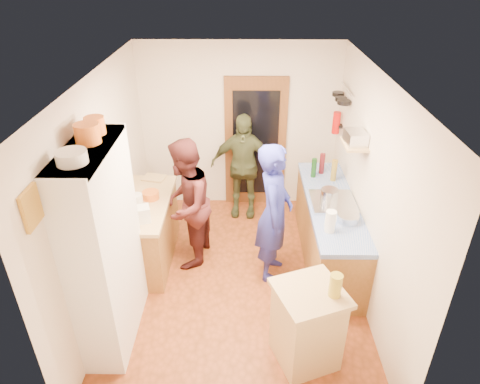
{
  "coord_description": "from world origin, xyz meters",
  "views": [
    {
      "loc": [
        0.08,
        -4.19,
        3.7
      ],
      "look_at": [
        0.03,
        0.15,
        1.22
      ],
      "focal_mm": 32.0,
      "sensor_mm": 36.0,
      "label": 1
    }
  ],
  "objects_px": {
    "person_back": "(243,166)",
    "hutch_body": "(105,249)",
    "right_counter_base": "(328,232)",
    "person_left": "(189,203)",
    "island_base": "(307,328)",
    "person_hob": "(277,215)"
  },
  "relations": [
    {
      "from": "person_back",
      "to": "hutch_body",
      "type": "bearing_deg",
      "value": -113.99
    },
    {
      "from": "right_counter_base",
      "to": "person_left",
      "type": "xyz_separation_m",
      "value": [
        -1.82,
        -0.04,
        0.45
      ]
    },
    {
      "from": "island_base",
      "to": "person_hob",
      "type": "relative_size",
      "value": 0.47
    },
    {
      "from": "right_counter_base",
      "to": "person_hob",
      "type": "bearing_deg",
      "value": -154.39
    },
    {
      "from": "person_left",
      "to": "right_counter_base",
      "type": "bearing_deg",
      "value": 100.41
    },
    {
      "from": "right_counter_base",
      "to": "person_left",
      "type": "bearing_deg",
      "value": -178.87
    },
    {
      "from": "person_left",
      "to": "person_hob",
      "type": "bearing_deg",
      "value": 83.37
    },
    {
      "from": "right_counter_base",
      "to": "person_back",
      "type": "xyz_separation_m",
      "value": [
        -1.14,
        1.12,
        0.41
      ]
    },
    {
      "from": "hutch_body",
      "to": "person_hob",
      "type": "relative_size",
      "value": 1.21
    },
    {
      "from": "person_back",
      "to": "person_hob",
      "type": "bearing_deg",
      "value": -69.03
    },
    {
      "from": "person_hob",
      "to": "person_back",
      "type": "bearing_deg",
      "value": 24.27
    },
    {
      "from": "person_hob",
      "to": "island_base",
      "type": "bearing_deg",
      "value": -161.28
    },
    {
      "from": "island_base",
      "to": "person_back",
      "type": "height_order",
      "value": "person_back"
    },
    {
      "from": "island_base",
      "to": "person_hob",
      "type": "height_order",
      "value": "person_hob"
    },
    {
      "from": "hutch_body",
      "to": "island_base",
      "type": "xyz_separation_m",
      "value": [
        2.01,
        -0.37,
        -0.67
      ]
    },
    {
      "from": "hutch_body",
      "to": "person_hob",
      "type": "bearing_deg",
      "value": 28.22
    },
    {
      "from": "person_hob",
      "to": "person_left",
      "type": "bearing_deg",
      "value": 82.82
    },
    {
      "from": "person_left",
      "to": "person_back",
      "type": "bearing_deg",
      "value": 158.5
    },
    {
      "from": "right_counter_base",
      "to": "person_back",
      "type": "distance_m",
      "value": 1.65
    },
    {
      "from": "person_back",
      "to": "island_base",
      "type": "bearing_deg",
      "value": -71.63
    },
    {
      "from": "hutch_body",
      "to": "person_back",
      "type": "xyz_separation_m",
      "value": [
        1.36,
        2.42,
        -0.27
      ]
    },
    {
      "from": "island_base",
      "to": "person_back",
      "type": "xyz_separation_m",
      "value": [
        -0.64,
        2.79,
        0.4
      ]
    }
  ]
}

